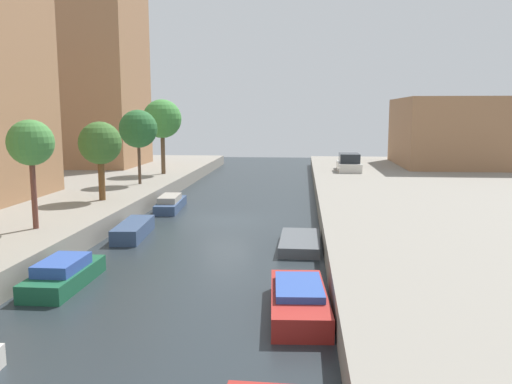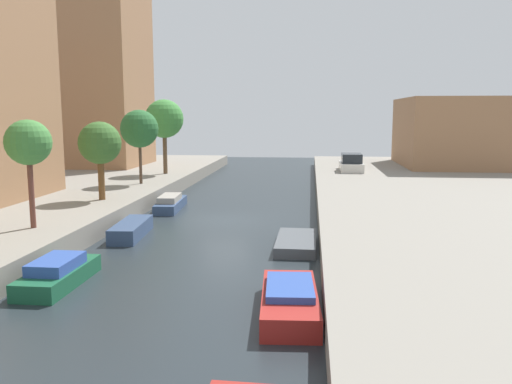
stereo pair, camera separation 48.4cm
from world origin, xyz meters
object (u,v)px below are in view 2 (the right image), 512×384
moored_boat_left_2 (131,229)px  street_tree_4 (164,119)px  moored_boat_right_2 (296,243)px  street_tree_2 (100,144)px  apartment_tower_far (86,62)px  moored_boat_left_1 (58,274)px  moored_boat_right_1 (290,301)px  parked_car (351,164)px  moored_boat_left_3 (171,203)px  street_tree_1 (28,144)px  low_block_right (457,132)px  street_tree_3 (139,129)px

moored_boat_left_2 → street_tree_4: bearing=100.4°
street_tree_4 → moored_boat_right_2: 22.26m
street_tree_2 → street_tree_4: 12.99m
apartment_tower_far → moored_boat_left_1: 34.69m
moored_boat_right_2 → moored_boat_right_1: bearing=-89.9°
parked_car → moored_boat_left_3: 18.25m
street_tree_1 → street_tree_2: size_ratio=1.04×
low_block_right → apartment_tower_far: bearing=-175.1°
apartment_tower_far → moored_boat_left_3: size_ratio=4.21×
street_tree_3 → moored_boat_left_2: 12.45m
street_tree_1 → street_tree_4: street_tree_4 is taller
moored_boat_left_2 → moored_boat_right_2: bearing=-9.4°
street_tree_3 → street_tree_4: (0.00, 6.14, 0.60)m
street_tree_1 → moored_boat_left_3: 11.35m
street_tree_3 → parked_car: (15.00, 9.75, -3.13)m
low_block_right → street_tree_4: bearing=-159.6°
street_tree_2 → moored_boat_left_1: bearing=-74.8°
moored_boat_left_1 → parked_car: bearing=67.2°
street_tree_1 → moored_boat_left_1: 6.70m
parked_car → moored_boat_left_1: size_ratio=1.17×
parked_car → moored_boat_left_3: bearing=-130.5°
parked_car → moored_boat_left_1: parked_car is taller
street_tree_2 → moored_boat_right_2: street_tree_2 is taller
low_block_right → street_tree_4: 26.72m
street_tree_1 → street_tree_2: 7.37m
moored_boat_left_3 → street_tree_4: bearing=107.2°
moored_boat_left_2 → street_tree_1: bearing=-137.2°
moored_boat_right_1 → street_tree_1: bearing=151.8°
street_tree_3 → apartment_tower_far: bearing=125.6°
parked_car → street_tree_2: bearing=-132.2°
moored_boat_left_1 → moored_boat_right_1: bearing=-12.1°
apartment_tower_far → street_tree_3: bearing=-54.4°
street_tree_1 → moored_boat_left_3: street_tree_1 is taller
street_tree_1 → moored_boat_right_1: bearing=-28.2°
parked_car → apartment_tower_far: bearing=173.4°
low_block_right → moored_boat_left_3: 29.55m
parked_car → moored_boat_left_1: bearing=-112.8°
street_tree_2 → moored_boat_left_2: (3.19, -4.41, -3.78)m
moored_boat_left_2 → street_tree_3: bearing=105.9°
street_tree_2 → moored_boat_left_1: (3.15, -11.58, -3.72)m
street_tree_2 → street_tree_1: bearing=-90.0°
street_tree_2 → street_tree_4: (0.00, 12.93, 1.21)m
street_tree_3 → moored_boat_left_1: (3.15, -18.38, -4.34)m
street_tree_3 → parked_car: street_tree_3 is taller
moored_boat_left_2 → moored_boat_right_1: size_ratio=0.91×
street_tree_1 → moored_boat_left_2: size_ratio=1.14×
low_block_right → street_tree_3: 29.41m
street_tree_2 → moored_boat_left_3: 5.60m
parked_car → moored_boat_left_2: (-11.80, -20.95, -1.26)m
low_block_right → parked_car: size_ratio=2.66×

